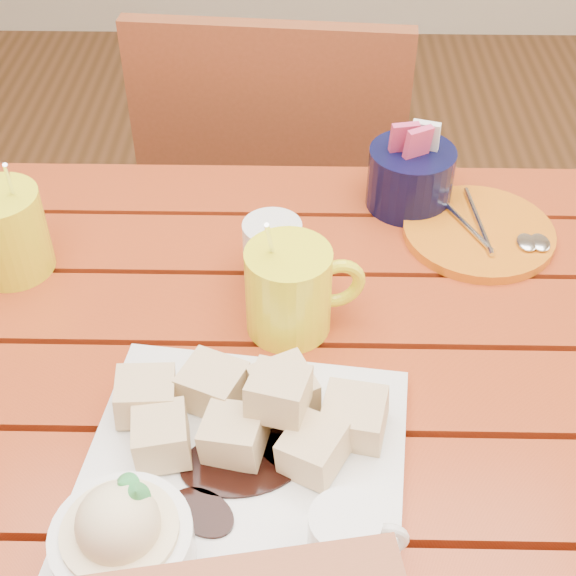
{
  "coord_description": "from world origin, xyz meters",
  "views": [
    {
      "loc": [
        0.03,
        -0.53,
        1.35
      ],
      "look_at": [
        0.01,
        0.07,
        0.82
      ],
      "focal_mm": 50.0,
      "sensor_mm": 36.0,
      "label": 1
    }
  ],
  "objects_px": {
    "coffee_mug_left": "(3,231)",
    "chair_far": "(277,207)",
    "dessert_plate": "(217,483)",
    "table": "(274,452)",
    "orange_saucer": "(480,232)",
    "coffee_mug_right": "(291,289)"
  },
  "relations": [
    {
      "from": "coffee_mug_left",
      "to": "chair_far",
      "type": "relative_size",
      "value": 0.17
    },
    {
      "from": "dessert_plate",
      "to": "chair_far",
      "type": "relative_size",
      "value": 0.35
    },
    {
      "from": "dessert_plate",
      "to": "chair_far",
      "type": "distance_m",
      "value": 0.84
    },
    {
      "from": "dessert_plate",
      "to": "table",
      "type": "bearing_deg",
      "value": 72.85
    },
    {
      "from": "table",
      "to": "dessert_plate",
      "type": "relative_size",
      "value": 3.84
    },
    {
      "from": "chair_far",
      "to": "orange_saucer",
      "type": "bearing_deg",
      "value": 127.38
    },
    {
      "from": "coffee_mug_right",
      "to": "orange_saucer",
      "type": "bearing_deg",
      "value": 21.93
    },
    {
      "from": "dessert_plate",
      "to": "coffee_mug_left",
      "type": "height_order",
      "value": "coffee_mug_left"
    },
    {
      "from": "orange_saucer",
      "to": "chair_far",
      "type": "xyz_separation_m",
      "value": [
        -0.26,
        0.41,
        -0.26
      ]
    },
    {
      "from": "orange_saucer",
      "to": "table",
      "type": "bearing_deg",
      "value": -134.86
    },
    {
      "from": "table",
      "to": "dessert_plate",
      "type": "height_order",
      "value": "dessert_plate"
    },
    {
      "from": "coffee_mug_left",
      "to": "coffee_mug_right",
      "type": "xyz_separation_m",
      "value": [
        0.32,
        -0.09,
        -0.0
      ]
    },
    {
      "from": "table",
      "to": "coffee_mug_left",
      "type": "relative_size",
      "value": 7.86
    },
    {
      "from": "coffee_mug_right",
      "to": "chair_far",
      "type": "xyz_separation_m",
      "value": [
        -0.03,
        0.56,
        -0.31
      ]
    },
    {
      "from": "chair_far",
      "to": "table",
      "type": "bearing_deg",
      "value": 96.15
    },
    {
      "from": "table",
      "to": "coffee_mug_left",
      "type": "distance_m",
      "value": 0.39
    },
    {
      "from": "orange_saucer",
      "to": "dessert_plate",
      "type": "bearing_deg",
      "value": -126.87
    },
    {
      "from": "orange_saucer",
      "to": "chair_far",
      "type": "bearing_deg",
      "value": 122.64
    },
    {
      "from": "dessert_plate",
      "to": "coffee_mug_left",
      "type": "distance_m",
      "value": 0.41
    },
    {
      "from": "dessert_plate",
      "to": "chair_far",
      "type": "xyz_separation_m",
      "value": [
        0.03,
        0.79,
        -0.28
      ]
    },
    {
      "from": "table",
      "to": "chair_far",
      "type": "relative_size",
      "value": 1.35
    },
    {
      "from": "coffee_mug_right",
      "to": "dessert_plate",
      "type": "bearing_deg",
      "value": -117.78
    }
  ]
}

